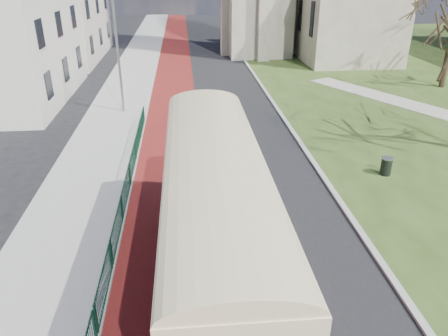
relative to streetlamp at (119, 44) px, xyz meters
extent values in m
plane|color=black|center=(4.35, -18.00, -4.59)|extent=(160.00, 160.00, 0.00)
cube|color=black|center=(5.85, 2.00, -4.59)|extent=(9.00, 120.00, 0.01)
cube|color=#591414|center=(3.15, 2.00, -4.59)|extent=(3.40, 120.00, 0.01)
cube|color=gray|center=(-0.65, 2.00, -4.53)|extent=(4.00, 120.00, 0.12)
cube|color=#999993|center=(1.35, 2.00, -4.53)|extent=(0.25, 120.00, 0.13)
cube|color=#999993|center=(10.45, 4.00, -4.53)|extent=(0.25, 80.00, 0.13)
cylinder|color=#0D3925|center=(1.40, -14.00, -3.49)|extent=(0.04, 24.00, 0.04)
cylinder|color=#0D3925|center=(1.40, -14.00, -4.44)|extent=(0.04, 24.00, 0.04)
cube|color=gray|center=(20.85, 20.00, -0.09)|extent=(9.00, 18.00, 9.00)
cube|color=beige|center=(-9.65, 20.00, 0.91)|extent=(10.00, 16.00, 11.00)
cylinder|color=gray|center=(-0.15, 0.00, -0.47)|extent=(0.16, 0.16, 8.00)
cube|color=#A30F29|center=(4.73, -18.82, -3.53)|extent=(2.70, 11.48, 1.04)
cube|color=beige|center=(4.73, -18.82, -1.50)|extent=(2.67, 11.42, 3.02)
cube|color=black|center=(3.42, -18.50, -2.44)|extent=(0.10, 9.40, 0.99)
cube|color=black|center=(6.04, -18.51, -2.44)|extent=(0.10, 9.40, 0.99)
cube|color=black|center=(3.42, -18.81, -0.87)|extent=(0.10, 10.32, 0.94)
cube|color=black|center=(6.04, -18.82, -0.87)|extent=(0.10, 10.32, 0.94)
cube|color=black|center=(4.75, -13.11, -2.44)|extent=(2.34, 0.09, 1.09)
cube|color=black|center=(4.75, -13.11, -0.87)|extent=(2.34, 0.09, 0.94)
cube|color=orange|center=(4.75, -13.11, -0.28)|extent=(1.86, 0.11, 0.31)
cylinder|color=black|center=(3.54, -14.91, -4.05)|extent=(0.32, 1.09, 1.08)
cylinder|color=black|center=(5.95, -14.92, -4.05)|extent=(0.32, 1.09, 1.08)
cylinder|color=#322619|center=(25.16, 4.43, -2.93)|extent=(0.57, 0.57, 3.24)
cylinder|color=black|center=(13.52, -11.04, -4.14)|extent=(0.62, 0.62, 0.83)
cylinder|color=gray|center=(13.52, -11.04, -3.70)|extent=(0.66, 0.66, 0.06)
camera|label=1|loc=(4.00, -29.17, 4.70)|focal=35.00mm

